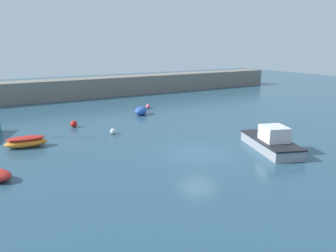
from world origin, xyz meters
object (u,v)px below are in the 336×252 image
at_px(motorboat_grey_hull, 271,142).
at_px(mooring_buoy_red, 74,124).
at_px(rowboat_with_red_cover, 26,142).
at_px(fishing_dinghy_green, 141,111).
at_px(mooring_buoy_white, 113,131).
at_px(mooring_buoy_pink, 148,106).

bearing_deg(motorboat_grey_hull, mooring_buoy_red, 56.67).
xyz_separation_m(rowboat_with_red_cover, fishing_dinghy_green, (12.02, 5.80, 0.03)).
relative_size(motorboat_grey_hull, mooring_buoy_white, 12.95).
bearing_deg(mooring_buoy_red, rowboat_with_red_cover, -138.01).
height_order(fishing_dinghy_green, mooring_buoy_white, fishing_dinghy_green).
bearing_deg(motorboat_grey_hull, rowboat_with_red_cover, 76.98).
height_order(fishing_dinghy_green, mooring_buoy_pink, fishing_dinghy_green).
xyz_separation_m(mooring_buoy_red, mooring_buoy_pink, (9.67, 4.34, -0.04)).
distance_m(fishing_dinghy_green, mooring_buoy_pink, 3.39).
bearing_deg(mooring_buoy_red, motorboat_grey_hull, -53.21).
relative_size(rowboat_with_red_cover, mooring_buoy_pink, 5.90).
distance_m(rowboat_with_red_cover, mooring_buoy_red, 6.08).
bearing_deg(mooring_buoy_white, fishing_dinghy_green, 46.72).
xyz_separation_m(rowboat_with_red_cover, motorboat_grey_hull, (14.64, -9.47, 0.22)).
distance_m(rowboat_with_red_cover, mooring_buoy_white, 6.67).
bearing_deg(mooring_buoy_white, mooring_buoy_red, 118.52).
height_order(motorboat_grey_hull, mooring_buoy_pink, motorboat_grey_hull).
distance_m(fishing_dinghy_green, mooring_buoy_red, 7.70).
xyz_separation_m(rowboat_with_red_cover, mooring_buoy_red, (4.52, 4.07, -0.09)).
height_order(mooring_buoy_white, mooring_buoy_red, mooring_buoy_red).
bearing_deg(mooring_buoy_white, rowboat_with_red_cover, -179.04).
xyz_separation_m(fishing_dinghy_green, motorboat_grey_hull, (2.62, -15.27, 0.19)).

